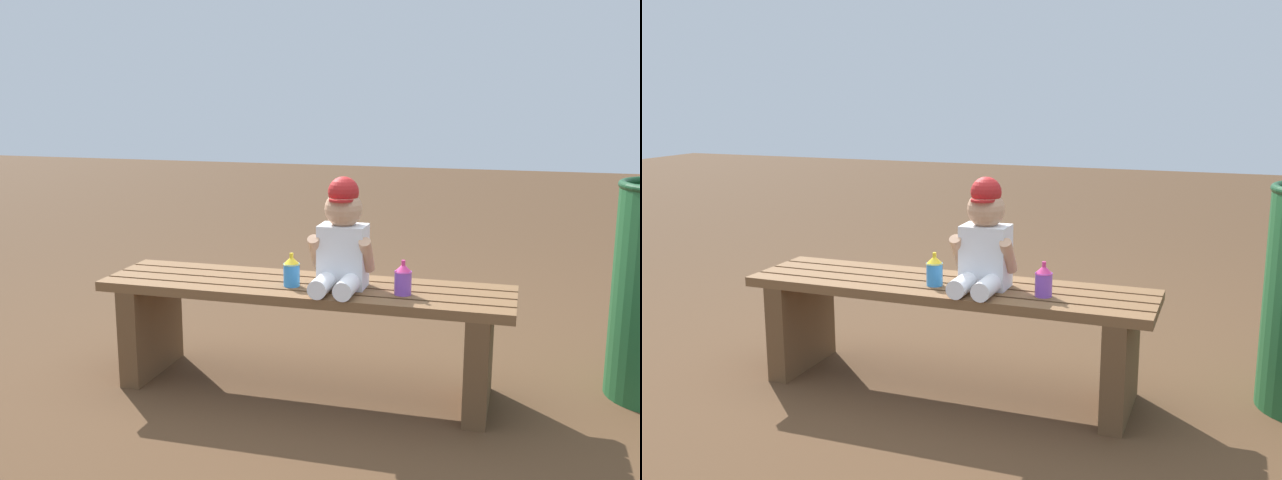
% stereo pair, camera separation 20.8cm
% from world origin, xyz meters
% --- Properties ---
extents(ground_plane, '(16.00, 16.00, 0.00)m').
position_xyz_m(ground_plane, '(0.00, 0.00, 0.00)').
color(ground_plane, '#4C331E').
extents(park_bench, '(1.53, 0.38, 0.41)m').
position_xyz_m(park_bench, '(0.00, 0.00, 0.28)').
color(park_bench, brown).
rests_on(park_bench, ground_plane).
extents(child_figure, '(0.23, 0.27, 0.40)m').
position_xyz_m(child_figure, '(0.15, -0.01, 0.59)').
color(child_figure, white).
rests_on(child_figure, park_bench).
extents(sippy_cup_left, '(0.06, 0.06, 0.12)m').
position_xyz_m(sippy_cup_left, '(-0.04, -0.04, 0.47)').
color(sippy_cup_left, '#338CE5').
rests_on(sippy_cup_left, park_bench).
extents(sippy_cup_right, '(0.06, 0.06, 0.12)m').
position_xyz_m(sippy_cup_right, '(0.37, -0.04, 0.47)').
color(sippy_cup_right, '#8C4CCC').
rests_on(sippy_cup_right, park_bench).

